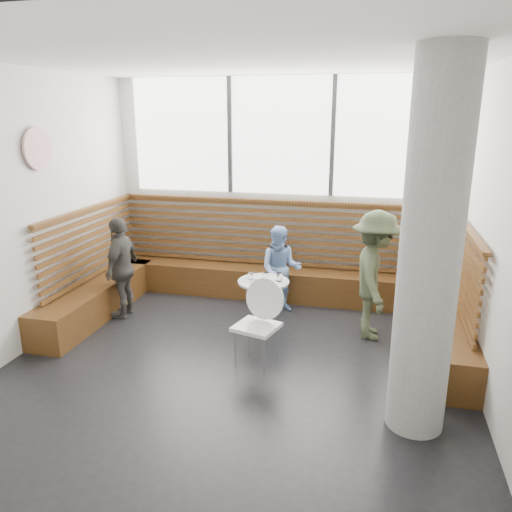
% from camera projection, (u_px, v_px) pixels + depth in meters
% --- Properties ---
extents(room, '(5.00, 5.00, 3.20)m').
position_uv_depth(room, '(233.00, 225.00, 5.04)').
color(room, silver).
rests_on(room, ground).
extents(booth, '(5.00, 2.50, 1.44)m').
position_uv_depth(booth, '(269.00, 282.00, 7.03)').
color(booth, '#482B12').
rests_on(booth, ground).
extents(concrete_column, '(0.50, 0.50, 3.20)m').
position_uv_depth(concrete_column, '(430.00, 253.00, 4.06)').
color(concrete_column, gray).
rests_on(concrete_column, ground).
extents(wall_art, '(0.03, 0.50, 0.50)m').
position_uv_depth(wall_art, '(38.00, 148.00, 5.78)').
color(wall_art, white).
rests_on(wall_art, room).
extents(cafe_table, '(0.65, 0.65, 0.67)m').
position_uv_depth(cafe_table, '(263.00, 295.00, 6.32)').
color(cafe_table, silver).
rests_on(cafe_table, ground).
extents(cafe_chair, '(0.46, 0.45, 0.96)m').
position_uv_depth(cafe_chair, '(258.00, 316.00, 5.43)').
color(cafe_chair, white).
rests_on(cafe_chair, ground).
extents(adult_man, '(0.67, 1.07, 1.59)m').
position_uv_depth(adult_man, '(375.00, 276.00, 6.04)').
color(adult_man, '#434D33').
rests_on(adult_man, ground).
extents(child_back, '(0.62, 0.50, 1.21)m').
position_uv_depth(child_back, '(281.00, 269.00, 6.93)').
color(child_back, '#81A7E1').
rests_on(child_back, ground).
extents(child_left, '(0.38, 0.83, 1.39)m').
position_uv_depth(child_left, '(122.00, 267.00, 6.72)').
color(child_left, '#474540').
rests_on(child_left, ground).
extents(plate_near, '(0.22, 0.22, 0.02)m').
position_uv_depth(plate_near, '(255.00, 277.00, 6.39)').
color(plate_near, white).
rests_on(plate_near, cafe_table).
extents(plate_far, '(0.20, 0.20, 0.01)m').
position_uv_depth(plate_far, '(271.00, 278.00, 6.34)').
color(plate_far, white).
rests_on(plate_far, cafe_table).
extents(glass_left, '(0.06, 0.06, 0.10)m').
position_uv_depth(glass_left, '(251.00, 276.00, 6.28)').
color(glass_left, white).
rests_on(glass_left, cafe_table).
extents(glass_mid, '(0.07, 0.07, 0.12)m').
position_uv_depth(glass_mid, '(266.00, 277.00, 6.22)').
color(glass_mid, white).
rests_on(glass_mid, cafe_table).
extents(glass_right, '(0.07, 0.07, 0.11)m').
position_uv_depth(glass_right, '(279.00, 277.00, 6.24)').
color(glass_right, white).
rests_on(glass_right, cafe_table).
extents(menu_card, '(0.21, 0.15, 0.00)m').
position_uv_depth(menu_card, '(264.00, 286.00, 6.06)').
color(menu_card, '#A5C64C').
rests_on(menu_card, cafe_table).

